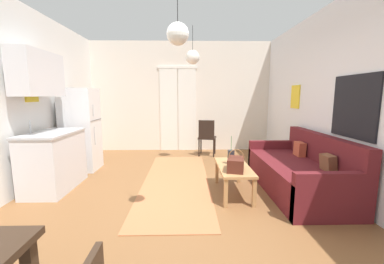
# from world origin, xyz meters

# --- Properties ---
(ground_plane) EXTENTS (5.29, 7.28, 0.10)m
(ground_plane) POSITION_xyz_m (0.00, 0.00, -0.05)
(ground_plane) COLOR brown
(wall_back) EXTENTS (4.89, 0.13, 2.88)m
(wall_back) POSITION_xyz_m (-0.00, 3.39, 1.43)
(wall_back) COLOR silver
(wall_back) RESTS_ON ground_plane
(wall_right) EXTENTS (0.12, 6.88, 2.88)m
(wall_right) POSITION_xyz_m (2.40, 0.00, 1.44)
(wall_right) COLOR silver
(wall_right) RESTS_ON ground_plane
(area_rug) EXTENTS (1.10, 3.30, 0.01)m
(area_rug) POSITION_xyz_m (-0.04, 0.86, 0.01)
(area_rug) COLOR #B26B42
(area_rug) RESTS_ON ground_plane
(couch) EXTENTS (0.95, 2.06, 0.89)m
(couch) POSITION_xyz_m (1.92, 0.41, 0.28)
(couch) COLOR #5B191E
(couch) RESTS_ON ground_plane
(coffee_table) EXTENTS (0.46, 1.02, 0.43)m
(coffee_table) POSITION_xyz_m (0.85, 0.33, 0.37)
(coffee_table) COLOR #B27F4C
(coffee_table) RESTS_ON ground_plane
(bamboo_vase) EXTENTS (0.10, 0.10, 0.44)m
(bamboo_vase) POSITION_xyz_m (0.82, 0.44, 0.54)
(bamboo_vase) COLOR #2D2D33
(bamboo_vase) RESTS_ON coffee_table
(handbag) EXTENTS (0.30, 0.38, 0.31)m
(handbag) POSITION_xyz_m (0.83, 0.10, 0.53)
(handbag) COLOR #512319
(handbag) RESTS_ON coffee_table
(refrigerator) EXTENTS (0.64, 0.59, 1.62)m
(refrigerator) POSITION_xyz_m (-1.95, 1.62, 0.81)
(refrigerator) COLOR white
(refrigerator) RESTS_ON ground_plane
(kitchen_counter) EXTENTS (0.61, 1.09, 2.13)m
(kitchen_counter) POSITION_xyz_m (-1.99, 0.59, 0.82)
(kitchen_counter) COLOR silver
(kitchen_counter) RESTS_ON ground_plane
(accent_chair) EXTENTS (0.49, 0.48, 0.89)m
(accent_chair) POSITION_xyz_m (0.64, 2.66, 0.50)
(accent_chair) COLOR black
(accent_chair) RESTS_ON ground_plane
(pendant_lamp_near) EXTENTS (0.22, 0.22, 0.90)m
(pendant_lamp_near) POSITION_xyz_m (0.06, -0.64, 2.09)
(pendant_lamp_near) COLOR black
(pendant_lamp_far) EXTENTS (0.29, 0.29, 0.77)m
(pendant_lamp_far) POSITION_xyz_m (0.27, 1.95, 2.25)
(pendant_lamp_far) COLOR black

